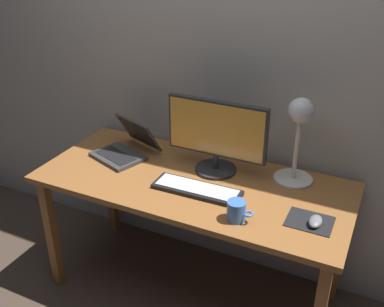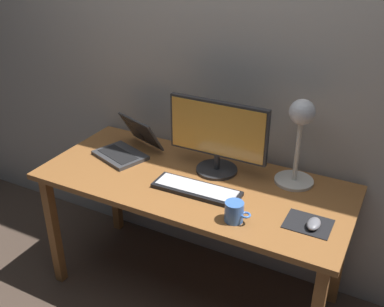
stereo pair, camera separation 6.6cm
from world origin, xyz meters
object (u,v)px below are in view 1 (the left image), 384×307
Objects in this scene: desk_lamp at (299,129)px; keyboard_main at (197,189)px; monitor at (217,134)px; laptop at (128,145)px; mouse at (315,221)px; coffee_mug at (237,211)px.

keyboard_main is at bearing -142.15° from desk_lamp.
laptop is (-0.52, -0.04, -0.16)m from monitor.
desk_lamp reaches higher than laptop.
desk_lamp is (0.39, 0.08, 0.07)m from monitor.
monitor is at bearing 4.12° from laptop.
monitor reaches higher than keyboard_main.
keyboard_main is 1.15× the size of laptop.
mouse is at bearing -2.75° from keyboard_main.
keyboard_main is at bearing -90.36° from monitor.
coffee_mug is at bearing -23.02° from laptop.
coffee_mug is (0.78, -0.33, -0.01)m from laptop.
laptop is at bearing 159.76° from keyboard_main.
laptop reaches higher than mouse.
keyboard_main is 0.56m from laptop.
coffee_mug is (-0.32, -0.11, 0.03)m from mouse.
laptop is at bearing -172.82° from desk_lamp.
desk_lamp reaches higher than mouse.
desk_lamp is at bearing 118.61° from mouse.
desk_lamp is at bearing 37.85° from keyboard_main.
keyboard_main is 3.71× the size of coffee_mug.
laptop is 0.87× the size of desk_lamp.
keyboard_main is 0.57m from desk_lamp.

